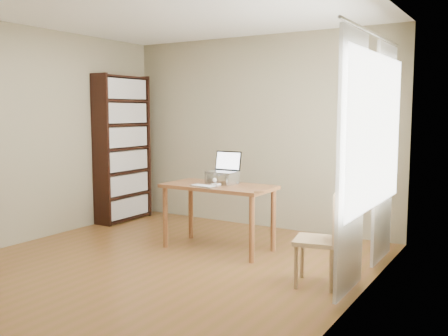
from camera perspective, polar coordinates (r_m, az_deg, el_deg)
room at (r=4.96m, az=-7.81°, el=3.18°), size 4.04×4.54×2.64m
bookshelf at (r=7.36m, az=-11.50°, el=2.20°), size 0.30×0.90×2.10m
curtains at (r=4.81m, az=16.29°, el=1.31°), size 0.03×1.90×2.25m
desk at (r=5.70m, az=-0.64°, el=-3.04°), size 1.27×0.64×0.75m
laptop_stand at (r=5.74m, az=-0.22°, el=-1.02°), size 0.32×0.25×0.13m
laptop at (r=5.78m, az=0.09°, el=0.12°), size 0.34×0.28×0.24m
keyboard at (r=5.53m, az=-2.36°, el=-2.08°), size 0.32×0.17×0.02m
coaster at (r=5.18m, az=3.99°, el=-2.75°), size 0.11×0.11×0.01m
cat at (r=5.76m, az=0.14°, el=-1.17°), size 0.25×0.48×0.15m
chair at (r=4.62m, az=11.33°, el=-7.62°), size 0.46×0.46×0.87m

